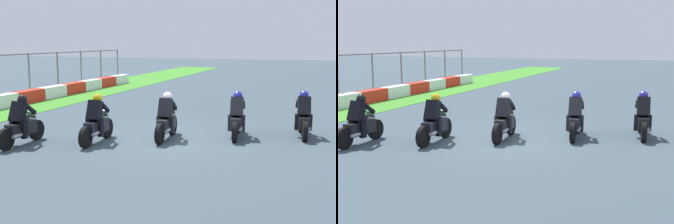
% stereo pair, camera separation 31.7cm
% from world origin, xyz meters
% --- Properties ---
extents(ground_plane, '(120.00, 120.00, 0.00)m').
position_xyz_m(ground_plane, '(0.00, 0.00, 0.00)').
color(ground_plane, '#3A4A53').
extents(rider_lane_a, '(2.04, 0.58, 1.51)m').
position_xyz_m(rider_lane_a, '(1.98, -3.94, 0.62)').
color(rider_lane_a, black).
rests_on(rider_lane_a, ground_plane).
extents(rider_lane_b, '(2.04, 0.57, 1.51)m').
position_xyz_m(rider_lane_b, '(1.09, -1.93, 0.62)').
color(rider_lane_b, black).
rests_on(rider_lane_b, ground_plane).
extents(rider_lane_c, '(2.04, 0.55, 1.51)m').
position_xyz_m(rider_lane_c, '(0.04, 0.12, 0.62)').
color(rider_lane_c, black).
rests_on(rider_lane_c, ground_plane).
extents(rider_lane_d, '(2.04, 0.55, 1.51)m').
position_xyz_m(rider_lane_d, '(-1.13, 1.97, 0.62)').
color(rider_lane_d, black).
rests_on(rider_lane_d, ground_plane).
extents(rider_lane_e, '(2.04, 0.54, 1.51)m').
position_xyz_m(rider_lane_e, '(-2.16, 3.96, 0.62)').
color(rider_lane_e, black).
rests_on(rider_lane_e, ground_plane).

